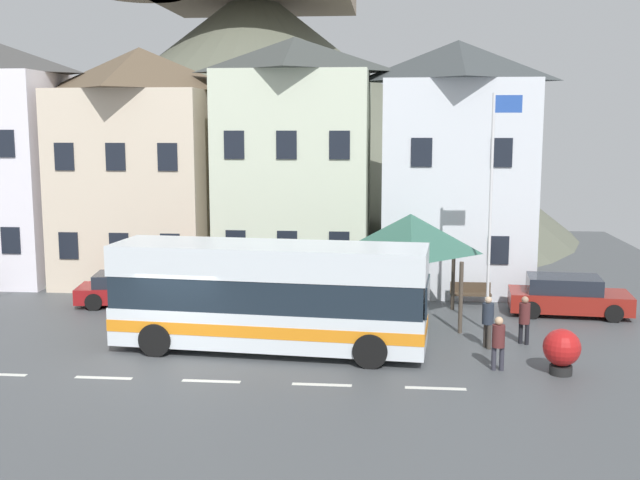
% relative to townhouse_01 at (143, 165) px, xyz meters
% --- Properties ---
extents(ground_plane, '(40.00, 60.00, 0.07)m').
position_rel_townhouse_01_xyz_m(ground_plane, '(4.68, -12.31, -5.11)').
color(ground_plane, '#4A4E51').
extents(townhouse_01, '(6.35, 6.68, 10.16)m').
position_rel_townhouse_01_xyz_m(townhouse_01, '(0.00, 0.00, 0.00)').
color(townhouse_01, beige).
rests_on(townhouse_01, ground_plane).
extents(townhouse_02, '(6.20, 5.24, 10.45)m').
position_rel_townhouse_01_xyz_m(townhouse_02, '(6.86, -0.72, 0.15)').
color(townhouse_02, beige).
rests_on(townhouse_02, ground_plane).
extents(townhouse_03, '(6.02, 5.35, 10.26)m').
position_rel_townhouse_01_xyz_m(townhouse_03, '(13.58, -0.66, 0.05)').
color(townhouse_03, silver).
rests_on(townhouse_03, ground_plane).
extents(hilltop_castle, '(40.77, 40.77, 23.47)m').
position_rel_townhouse_01_xyz_m(hilltop_castle, '(1.97, 16.86, 3.34)').
color(hilltop_castle, '#5B5E4E').
rests_on(hilltop_castle, ground_plane).
extents(transit_bus, '(9.69, 3.25, 3.29)m').
position_rel_townhouse_01_xyz_m(transit_bus, '(7.32, -10.56, -3.42)').
color(transit_bus, silver).
rests_on(transit_bus, ground_plane).
extents(bus_shelter, '(3.60, 3.60, 3.78)m').
position_rel_townhouse_01_xyz_m(bus_shelter, '(11.63, -6.33, -2.01)').
color(bus_shelter, '#473D33').
rests_on(bus_shelter, ground_plane).
extents(parked_car_00, '(4.39, 2.30, 1.41)m').
position_rel_townhouse_01_xyz_m(parked_car_00, '(17.38, -5.05, -4.39)').
color(parked_car_00, maroon).
rests_on(parked_car_00, ground_plane).
extents(parked_car_01, '(4.64, 2.42, 1.24)m').
position_rel_townhouse_01_xyz_m(parked_car_01, '(1.21, -5.03, -4.46)').
color(parked_car_01, maroon).
rests_on(parked_car_01, ground_plane).
extents(pedestrian_00, '(0.34, 0.34, 1.54)m').
position_rel_townhouse_01_xyz_m(pedestrian_00, '(15.17, -9.11, -4.19)').
color(pedestrian_00, black).
rests_on(pedestrian_00, ground_plane).
extents(pedestrian_01, '(0.36, 0.36, 1.63)m').
position_rel_townhouse_01_xyz_m(pedestrian_01, '(13.97, -9.68, -4.12)').
color(pedestrian_01, '#38332D').
rests_on(pedestrian_01, ground_plane).
extents(pedestrian_02, '(0.36, 0.36, 1.55)m').
position_rel_townhouse_01_xyz_m(pedestrian_02, '(14.00, -11.86, -4.18)').
color(pedestrian_02, '#2D2D38').
rests_on(pedestrian_02, ground_plane).
extents(public_bench, '(1.53, 0.48, 0.87)m').
position_rel_townhouse_01_xyz_m(public_bench, '(14.01, -3.94, -4.61)').
color(public_bench, '#473828').
rests_on(public_bench, ground_plane).
extents(flagpole, '(0.95, 0.10, 7.86)m').
position_rel_townhouse_01_xyz_m(flagpole, '(14.27, -7.59, -0.57)').
color(flagpole, silver).
rests_on(flagpole, ground_plane).
extents(harbour_buoy, '(1.03, 1.03, 1.28)m').
position_rel_townhouse_01_xyz_m(harbour_buoy, '(15.70, -12.05, -4.36)').
color(harbour_buoy, black).
rests_on(harbour_buoy, ground_plane).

